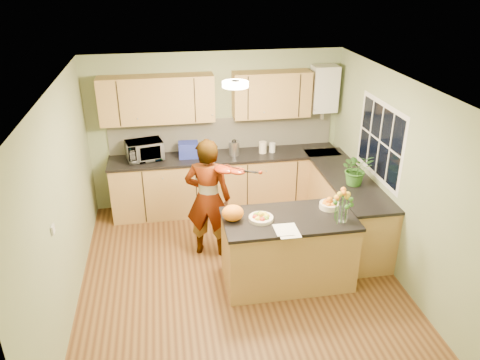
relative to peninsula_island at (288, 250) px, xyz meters
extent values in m
plane|color=#502E17|center=(-0.59, 0.12, -0.46)|extent=(4.50, 4.50, 0.00)
cube|color=silver|center=(-0.59, 0.12, 2.04)|extent=(4.00, 4.50, 0.02)
cube|color=gray|center=(-0.59, 2.37, 0.79)|extent=(4.00, 0.02, 2.50)
cube|color=gray|center=(-0.59, -2.13, 0.79)|extent=(4.00, 0.02, 2.50)
cube|color=gray|center=(-2.59, 0.12, 0.79)|extent=(0.02, 4.50, 2.50)
cube|color=gray|center=(1.41, 0.12, 0.79)|extent=(0.02, 4.50, 2.50)
cube|color=#AA8044|center=(-0.49, 2.07, -0.01)|extent=(3.60, 0.60, 0.90)
cube|color=black|center=(-0.49, 2.06, 0.46)|extent=(3.64, 0.62, 0.04)
cube|color=#AA8044|center=(1.11, 0.97, -0.01)|extent=(0.60, 2.20, 0.90)
cube|color=black|center=(1.10, 0.97, 0.46)|extent=(0.62, 2.24, 0.04)
cube|color=beige|center=(-0.49, 2.35, 0.74)|extent=(3.60, 0.02, 0.52)
cube|color=#AA8044|center=(-1.49, 2.20, 1.39)|extent=(1.70, 0.34, 0.70)
cube|color=#AA8044|center=(0.26, 2.20, 1.39)|extent=(1.20, 0.34, 0.70)
cube|color=silver|center=(1.11, 2.21, 1.44)|extent=(0.40, 0.30, 0.72)
cylinder|color=silver|center=(1.11, 2.21, 1.04)|extent=(0.06, 0.06, 0.20)
cube|color=silver|center=(1.41, 0.72, 1.09)|extent=(0.01, 1.30, 1.05)
cube|color=black|center=(1.40, 0.72, 1.09)|extent=(0.01, 1.18, 0.92)
cube|color=silver|center=(-2.57, -0.48, 0.84)|extent=(0.02, 0.09, 0.09)
cylinder|color=#FFEABF|center=(-0.59, 0.42, 2.00)|extent=(0.30, 0.30, 0.06)
cylinder|color=silver|center=(-0.59, 0.42, 2.03)|extent=(0.10, 0.10, 0.02)
cube|color=#AA8044|center=(0.00, 0.00, -0.02)|extent=(1.57, 0.78, 0.88)
cube|color=black|center=(0.00, 0.00, 0.44)|extent=(1.60, 0.82, 0.04)
cylinder|color=#F7E6C6|center=(-0.35, 0.00, 0.48)|extent=(0.29, 0.29, 0.04)
cylinder|color=#F7E6C6|center=(0.55, 0.15, 0.49)|extent=(0.25, 0.25, 0.07)
cylinder|color=silver|center=(0.60, -0.18, 0.57)|extent=(0.11, 0.11, 0.22)
ellipsoid|color=orange|center=(-0.68, 0.05, 0.56)|extent=(0.29, 0.26, 0.20)
cube|color=white|center=(-0.10, -0.30, 0.46)|extent=(0.24, 0.33, 0.01)
imported|color=tan|center=(-0.90, 0.82, 0.38)|extent=(0.70, 0.55, 1.68)
imported|color=silver|center=(-1.73, 2.10, 0.63)|extent=(0.60, 0.47, 0.30)
cube|color=#212C97|center=(-1.06, 2.08, 0.60)|extent=(0.31, 0.23, 0.24)
cylinder|color=silver|center=(-0.35, 2.05, 0.59)|extent=(0.16, 0.16, 0.22)
sphere|color=black|center=(-0.35, 2.05, 0.74)|extent=(0.08, 0.08, 0.08)
cylinder|color=#F7E6C6|center=(0.11, 2.06, 0.57)|extent=(0.16, 0.16, 0.19)
cylinder|color=silver|center=(0.27, 2.07, 0.56)|extent=(0.10, 0.10, 0.15)
imported|color=#316822|center=(1.11, 0.71, 0.71)|extent=(0.45, 0.40, 0.46)
camera|label=1|loc=(-1.41, -4.73, 3.25)|focal=35.00mm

